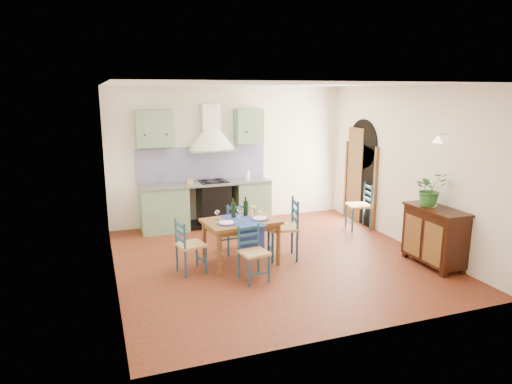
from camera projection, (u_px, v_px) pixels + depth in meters
floor at (274, 259)px, 7.49m from camera, size 5.00×5.00×0.00m
back_wall at (211, 174)px, 9.21m from camera, size 5.00×0.96×2.80m
right_wall at (397, 168)px, 8.28m from camera, size 0.26×5.00×2.80m
left_wall at (109, 186)px, 6.36m from camera, size 0.04×5.00×2.80m
ceiling at (276, 84)px, 6.88m from camera, size 5.00×5.00×0.01m
dining_table at (241, 225)px, 7.16m from camera, size 1.22×0.94×1.04m
chair_near at (253, 253)px, 6.58m from camera, size 0.43×0.43×0.81m
chair_far at (235, 227)px, 7.71m from camera, size 0.45×0.45×0.89m
chair_left at (189, 246)px, 6.85m from camera, size 0.46×0.46×0.83m
chair_right at (285, 228)px, 7.44m from camera, size 0.56×0.56×1.00m
chair_spare at (360, 206)px, 9.04m from camera, size 0.50×0.50×0.92m
sideboard at (434, 234)px, 7.13m from camera, size 0.50×1.05×0.94m
potted_plant at (430, 189)px, 7.12m from camera, size 0.54×0.48×0.54m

